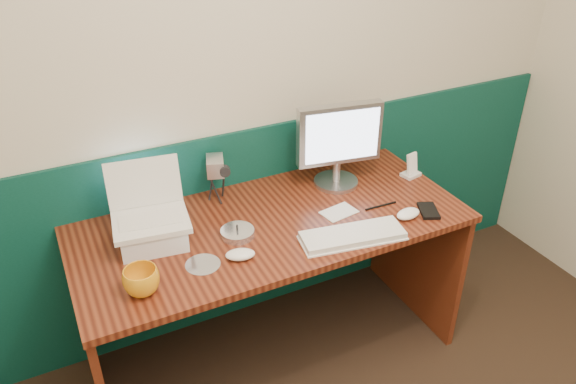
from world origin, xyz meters
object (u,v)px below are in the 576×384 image
laptop (147,198)px  desk (273,292)px  camcorder (216,180)px  mug (141,281)px  monitor (338,146)px  keyboard (353,236)px

laptop → desk: bearing=-0.4°
laptop → camcorder: size_ratio=1.41×
mug → camcorder: bearing=46.3°
laptop → mug: laptop is taller
monitor → laptop: bearing=-164.7°
mug → keyboard: bearing=-3.4°
laptop → keyboard: size_ratio=0.70×
monitor → keyboard: monitor is taller
mug → desk: bearing=19.2°
laptop → camcorder: laptop is taller
laptop → keyboard: 0.79m
keyboard → monitor: bearing=77.9°
monitor → keyboard: size_ratio=0.93×
keyboard → mug: mug is taller
monitor → mug: size_ratio=3.04×
laptop → monitor: bearing=13.4°
desk → camcorder: 0.56m
desk → camcorder: bearing=118.6°
laptop → camcorder: (0.33, 0.19, -0.10)m
desk → monitor: bearing=21.3°
desk → mug: bearing=-160.8°
laptop → mug: bearing=-104.0°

